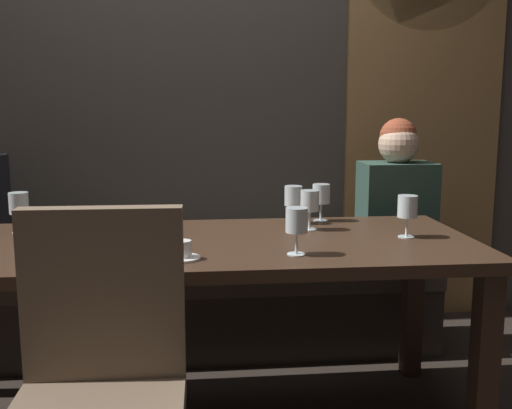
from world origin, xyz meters
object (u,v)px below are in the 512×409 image
(wine_glass_end_right, at_px, (321,196))
(wine_glass_far_left, at_px, (407,208))
(chair_near_side, at_px, (99,373))
(wine_glass_far_right, at_px, (19,204))
(wine_glass_near_left, at_px, (297,221))
(banquette_bench, at_px, (189,309))
(wine_glass_center_front, at_px, (310,202))
(dining_table, at_px, (186,264))
(espresso_cup, at_px, (183,252))
(wine_glass_end_left, at_px, (293,198))
(diner_bearded, at_px, (397,196))

(wine_glass_end_right, distance_m, wine_glass_far_left, 0.44)
(chair_near_side, xyz_separation_m, wine_glass_far_left, (1.07, 0.70, 0.30))
(wine_glass_far_right, bearing_deg, wine_glass_near_left, -23.91)
(banquette_bench, relative_size, wine_glass_center_front, 15.24)
(dining_table, bearing_deg, wine_glass_center_front, 17.39)
(espresso_cup, bearing_deg, wine_glass_center_front, 39.51)
(dining_table, relative_size, wine_glass_near_left, 13.41)
(wine_glass_far_left, bearing_deg, dining_table, 178.94)
(wine_glass_end_left, relative_size, espresso_cup, 1.37)
(wine_glass_far_left, relative_size, espresso_cup, 1.37)
(diner_bearded, distance_m, espresso_cup, 1.41)
(chair_near_side, relative_size, espresso_cup, 8.17)
(wine_glass_far_right, bearing_deg, chair_near_side, -64.83)
(dining_table, relative_size, wine_glass_far_left, 13.41)
(chair_near_side, distance_m, wine_glass_end_right, 1.36)
(diner_bearded, bearing_deg, chair_near_side, -132.25)
(wine_glass_far_right, bearing_deg, wine_glass_end_left, 3.83)
(dining_table, height_order, wine_glass_far_right, wine_glass_far_right)
(banquette_bench, height_order, espresso_cup, espresso_cup)
(wine_glass_end_right, height_order, espresso_cup, wine_glass_end_right)
(wine_glass_end_left, bearing_deg, wine_glass_center_front, -71.78)
(wine_glass_end_right, distance_m, wine_glass_center_front, 0.20)
(banquette_bench, xyz_separation_m, wine_glass_far_left, (0.85, -0.72, 0.63))
(wine_glass_end_left, bearing_deg, espresso_cup, -129.84)
(wine_glass_center_front, bearing_deg, dining_table, -162.61)
(banquette_bench, relative_size, chair_near_side, 2.55)
(wine_glass_end_right, height_order, wine_glass_near_left, same)
(espresso_cup, bearing_deg, wine_glass_near_left, 3.06)
(dining_table, distance_m, wine_glass_end_left, 0.58)
(wine_glass_near_left, bearing_deg, wine_glass_end_right, 70.29)
(dining_table, distance_m, wine_glass_near_left, 0.50)
(wine_glass_end_left, bearing_deg, banquette_bench, 138.52)
(wine_glass_center_front, relative_size, wine_glass_far_right, 1.00)
(banquette_bench, bearing_deg, dining_table, -90.00)
(wine_glass_center_front, bearing_deg, chair_near_side, -129.42)
(banquette_bench, relative_size, wine_glass_end_left, 15.24)
(espresso_cup, bearing_deg, banquette_bench, 89.63)
(wine_glass_end_right, bearing_deg, diner_bearded, 36.04)
(wine_glass_near_left, bearing_deg, wine_glass_end_left, 81.79)
(wine_glass_far_right, xyz_separation_m, espresso_cup, (0.65, -0.48, -0.09))
(wine_glass_end_left, distance_m, espresso_cup, 0.73)
(wine_glass_end_left, distance_m, wine_glass_near_left, 0.54)
(wine_glass_far_right, bearing_deg, wine_glass_far_left, -8.84)
(wine_glass_end_left, bearing_deg, diner_bearded, 32.69)
(wine_glass_end_left, xyz_separation_m, wine_glass_near_left, (-0.08, -0.54, 0.00))
(banquette_bench, distance_m, wine_glass_end_left, 0.87)
(wine_glass_end_left, height_order, wine_glass_near_left, same)
(wine_glass_center_front, bearing_deg, espresso_cup, -140.49)
(wine_glass_end_right, xyz_separation_m, wine_glass_center_front, (-0.09, -0.18, 0.00))
(banquette_bench, xyz_separation_m, espresso_cup, (-0.01, -0.96, 0.54))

